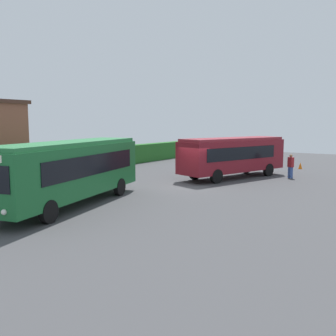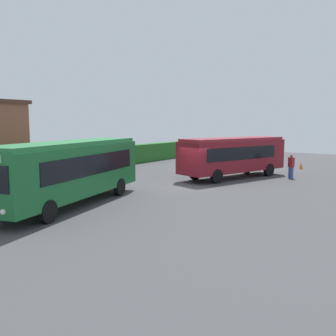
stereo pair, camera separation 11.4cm
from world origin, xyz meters
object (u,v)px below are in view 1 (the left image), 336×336
person_center (291,165)px  traffic_cone (300,166)px  person_left (199,165)px  bus_green (70,169)px  bus_maroon (233,155)px

person_center → traffic_cone: 6.32m
person_left → traffic_cone: person_left is taller
bus_green → traffic_cone: (21.93, -5.86, -1.57)m
bus_green → bus_maroon: bus_green is taller
person_left → traffic_cone: (9.09, -5.52, -0.59)m
bus_green → bus_maroon: (13.48, -2.95, -0.11)m
person_center → bus_green: bearing=9.8°
bus_maroon → traffic_cone: bearing=-0.4°
traffic_cone → bus_maroon: bearing=161.0°
bus_green → bus_maroon: size_ratio=1.12×
person_center → traffic_cone: person_center is taller
bus_green → bus_maroon: bearing=154.3°
bus_green → person_left: bus_green is taller
traffic_cone → person_center: bearing=-172.5°
bus_green → person_left: bearing=165.1°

